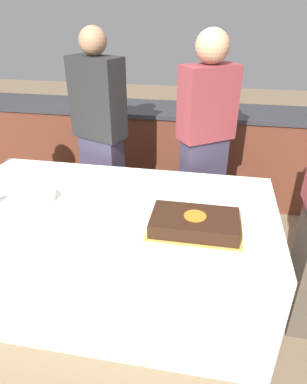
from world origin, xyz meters
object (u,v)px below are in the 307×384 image
(cake, at_px, (195,223))
(plate_stack, at_px, (39,197))
(person_cutting_cake, at_px, (205,145))
(person_standing_back, at_px, (101,140))

(cake, bearing_deg, plate_stack, 171.76)
(cake, xyz_separation_m, person_cutting_cake, (0.00, 0.91, 0.08))
(person_standing_back, bearing_deg, person_cutting_cake, -157.59)
(cake, distance_m, plate_stack, 0.97)
(plate_stack, height_order, person_standing_back, person_standing_back)
(plate_stack, bearing_deg, person_cutting_cake, 39.06)
(cake, height_order, person_standing_back, person_standing_back)
(cake, relative_size, person_cutting_cake, 0.30)
(cake, distance_m, person_standing_back, 1.22)
(cake, xyz_separation_m, person_standing_back, (-0.81, 0.91, 0.07))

